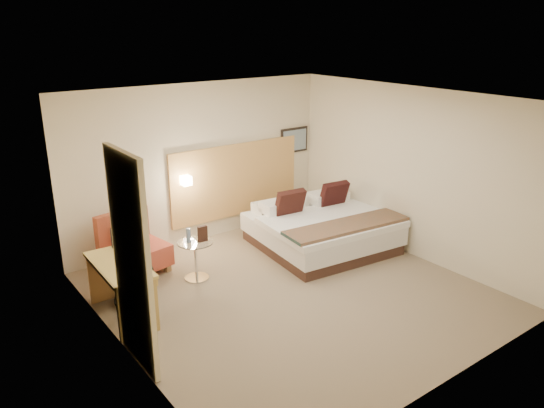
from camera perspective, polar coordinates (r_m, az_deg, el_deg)
floor at (r=7.58m, az=2.12°, el=-9.57°), size 4.80×5.00×0.02m
ceiling at (r=6.72m, az=2.41°, el=11.28°), size 4.80×5.00×0.02m
wall_back at (r=9.04m, az=-7.78°, el=4.33°), size 4.80×0.02×2.70m
wall_front at (r=5.45m, az=19.12°, el=-6.61°), size 4.80×0.02×2.70m
wall_left at (r=5.92m, az=-16.31°, el=-4.27°), size 0.02×5.00×2.70m
wall_right at (r=8.68m, az=14.78°, el=3.27°), size 0.02×5.00×2.70m
headboard_panel at (r=9.45m, az=-3.85°, el=2.60°), size 2.60×0.04×1.30m
art_frame at (r=10.08m, az=2.40°, el=6.88°), size 0.62×0.03×0.47m
art_canvas at (r=10.06m, az=2.47°, el=6.87°), size 0.54×0.01×0.39m
lamp_arm at (r=8.86m, az=-9.42°, el=2.60°), size 0.02×0.12×0.02m
lamp_shade at (r=8.80m, az=-9.24°, el=2.51°), size 0.15×0.15×0.15m
curtain at (r=5.77m, az=-14.83°, el=-6.16°), size 0.06×0.90×2.42m
bottle_a at (r=7.75m, az=-8.97°, el=-3.34°), size 0.07×0.07×0.21m
menu_folder at (r=7.74m, az=-7.48°, el=-3.19°), size 0.14×0.06×0.23m
bed at (r=8.95m, az=5.29°, el=-2.61°), size 2.25×2.21×1.01m
lounge_chair at (r=8.30m, az=-14.76°, el=-4.69°), size 0.98×0.90×0.91m
side_table at (r=7.89m, az=-8.18°, el=-5.78°), size 0.57×0.57×0.59m
desk at (r=7.01m, az=-15.85°, el=-7.31°), size 0.58×1.21×0.75m
desk_chair at (r=7.45m, az=-14.75°, el=-7.07°), size 0.68×0.68×1.01m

